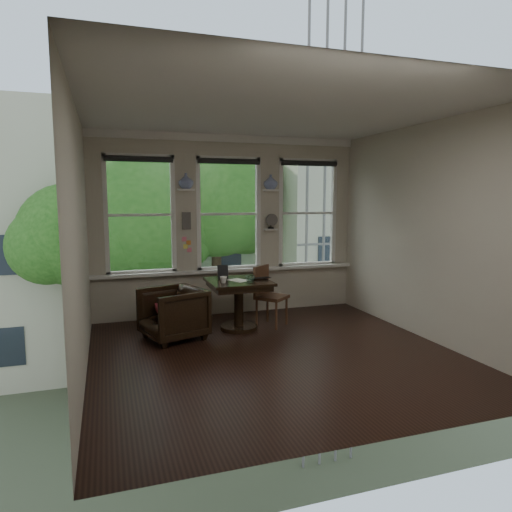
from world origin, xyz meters
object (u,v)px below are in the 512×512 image
object	(u,v)px
table	(239,305)
mug	(224,280)
armchair_left	(173,314)
laptop	(262,279)
side_chair_right	(272,296)

from	to	relation	value
table	mug	bearing A→B (deg)	-151.72
table	mug	distance (m)	0.52
armchair_left	mug	distance (m)	0.86
table	armchair_left	bearing A→B (deg)	-170.19
table	laptop	distance (m)	0.52
laptop	table	bearing A→B (deg)	162.60
armchair_left	side_chair_right	bearing A→B (deg)	79.36
mug	laptop	bearing A→B (deg)	6.55
side_chair_right	laptop	bearing A→B (deg)	167.04
side_chair_right	mug	distance (m)	0.89
table	armchair_left	distance (m)	1.02
armchair_left	table	bearing A→B (deg)	81.53
laptop	mug	world-z (taller)	mug
mug	armchair_left	bearing A→B (deg)	-177.69
laptop	mug	xyz separation A→B (m)	(-0.61, -0.07, 0.03)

